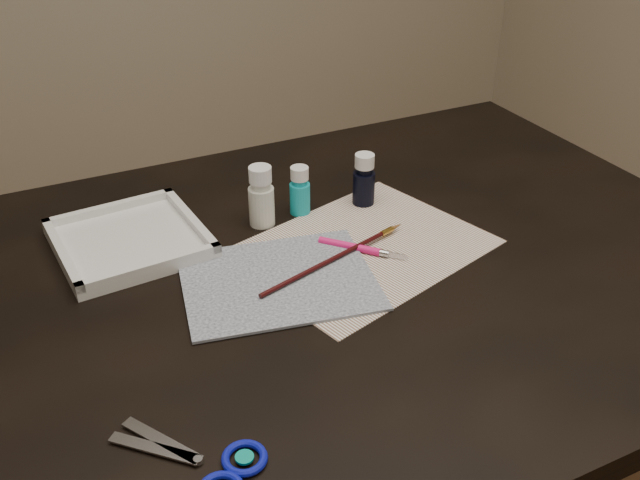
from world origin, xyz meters
name	(u,v)px	position (x,y,z in m)	size (l,w,h in m)	color
table	(320,450)	(0.00, 0.00, 0.38)	(1.30, 0.90, 0.75)	black
paper	(362,248)	(0.08, 0.02, 0.75)	(0.36, 0.27, 0.00)	white
canvas	(278,281)	(-0.07, 0.00, 0.75)	(0.27, 0.21, 0.00)	#152039
paint_bottle_white	(261,196)	(-0.03, 0.16, 0.80)	(0.04, 0.04, 0.10)	silver
paint_bottle_cyan	(300,190)	(0.04, 0.17, 0.79)	(0.03, 0.03, 0.08)	#14ABBC
paint_bottle_navy	(364,179)	(0.15, 0.15, 0.79)	(0.04, 0.04, 0.09)	black
paintbrush	(337,257)	(0.03, 0.01, 0.76)	(0.29, 0.01, 0.01)	black
craft_knife	(364,249)	(0.08, 0.01, 0.76)	(0.14, 0.01, 0.01)	#F51A77
scissors	(181,460)	(-0.28, -0.26, 0.75)	(0.19, 0.09, 0.01)	silver
palette_tray	(129,239)	(-0.23, 0.18, 0.76)	(0.21, 0.21, 0.03)	white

